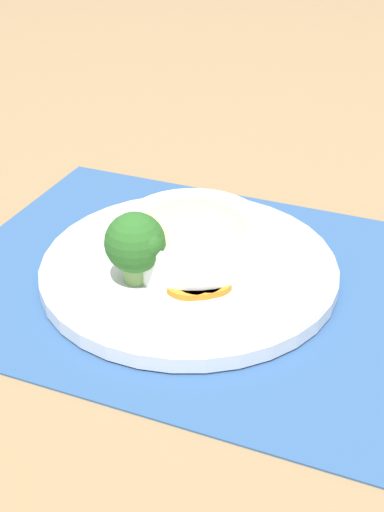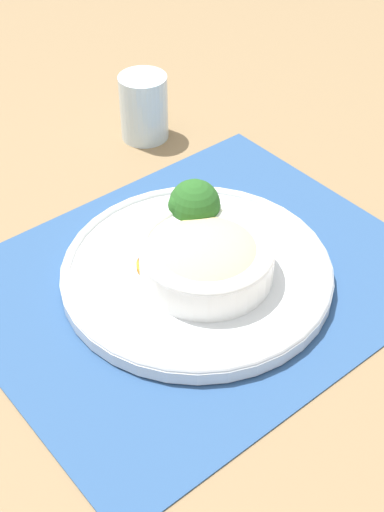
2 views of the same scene
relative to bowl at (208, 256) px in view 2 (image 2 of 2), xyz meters
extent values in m
plane|color=#8C704C|center=(0.00, 0.02, -0.05)|extent=(4.00, 4.00, 0.00)
cube|color=#2D5184|center=(0.00, 0.02, -0.04)|extent=(0.54, 0.46, 0.00)
cylinder|color=silver|center=(0.00, 0.02, -0.03)|extent=(0.31, 0.31, 0.02)
torus|color=silver|center=(0.00, 0.02, -0.03)|extent=(0.31, 0.31, 0.01)
cylinder|color=white|center=(0.00, 0.00, -0.01)|extent=(0.15, 0.15, 0.04)
torus|color=white|center=(0.00, 0.00, 0.01)|extent=(0.15, 0.15, 0.01)
ellipsoid|color=beige|center=(0.00, 0.00, 0.00)|extent=(0.12, 0.12, 0.04)
cylinder|color=#759E51|center=(0.04, 0.06, -0.02)|extent=(0.03, 0.03, 0.02)
sphere|color=#286023|center=(0.04, 0.06, 0.02)|extent=(0.06, 0.06, 0.06)
sphere|color=#286023|center=(0.02, 0.07, 0.02)|extent=(0.03, 0.03, 0.03)
sphere|color=#286023|center=(0.05, 0.05, 0.02)|extent=(0.02, 0.02, 0.02)
cylinder|color=orange|center=(-0.02, 0.06, -0.02)|extent=(0.05, 0.05, 0.01)
cylinder|color=orange|center=(-0.02, 0.05, -0.02)|extent=(0.05, 0.05, 0.01)
cylinder|color=orange|center=(-0.03, 0.05, -0.02)|extent=(0.05, 0.05, 0.01)
cylinder|color=silver|center=(0.17, 0.29, 0.00)|extent=(0.07, 0.07, 0.10)
cylinder|color=silver|center=(0.17, 0.29, -0.02)|extent=(0.06, 0.06, 0.06)
camera|label=1|loc=(-0.19, 0.62, 0.37)|focal=50.00mm
camera|label=2|loc=(-0.43, -0.41, 0.53)|focal=50.00mm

